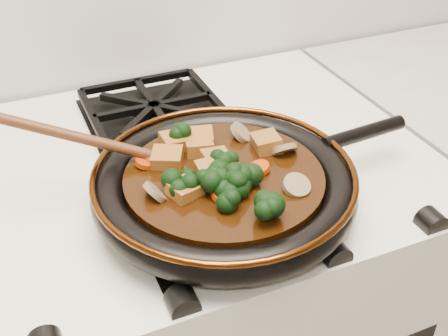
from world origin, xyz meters
name	(u,v)px	position (x,y,z in m)	size (l,w,h in m)	color
burner_grate_front	(216,203)	(0.00, 1.55, 0.91)	(0.23, 0.23, 0.03)	black
burner_grate_back	(154,111)	(0.00, 1.83, 0.91)	(0.23, 0.23, 0.03)	black
skillet	(225,184)	(0.01, 1.55, 0.94)	(0.48, 0.35, 0.05)	black
braising_sauce	(224,181)	(0.01, 1.55, 0.95)	(0.27, 0.27, 0.02)	black
tofu_cube_0	(217,161)	(0.01, 1.57, 0.97)	(0.04, 0.04, 0.02)	brown
tofu_cube_1	(185,190)	(-0.05, 1.53, 0.97)	(0.04, 0.04, 0.02)	brown
tofu_cube_2	(200,139)	(0.01, 1.63, 0.97)	(0.04, 0.04, 0.02)	brown
tofu_cube_3	(167,159)	(-0.05, 1.60, 0.97)	(0.04, 0.04, 0.02)	brown
tofu_cube_4	(266,143)	(0.09, 1.59, 0.97)	(0.04, 0.04, 0.02)	brown
tofu_cube_5	(176,142)	(-0.02, 1.64, 0.97)	(0.04, 0.04, 0.02)	brown
tofu_cube_6	(215,174)	(0.00, 1.55, 0.97)	(0.04, 0.04, 0.02)	brown
tofu_cube_7	(199,146)	(0.00, 1.62, 0.97)	(0.04, 0.04, 0.02)	brown
broccoli_floret_0	(264,209)	(0.02, 1.45, 0.97)	(0.06, 0.06, 0.06)	black
broccoli_floret_1	(225,167)	(0.01, 1.55, 0.97)	(0.05, 0.05, 0.05)	black
broccoli_floret_2	(232,195)	(0.00, 1.49, 0.97)	(0.06, 0.06, 0.05)	black
broccoli_floret_3	(245,178)	(0.03, 1.52, 0.97)	(0.06, 0.06, 0.05)	black
broccoli_floret_4	(229,187)	(0.00, 1.51, 0.97)	(0.06, 0.06, 0.05)	black
broccoli_floret_5	(182,183)	(-0.05, 1.54, 0.97)	(0.06, 0.06, 0.05)	black
broccoli_floret_6	(214,182)	(-0.01, 1.52, 0.97)	(0.06, 0.06, 0.06)	black
broccoli_floret_7	(176,139)	(-0.02, 1.64, 0.97)	(0.05, 0.05, 0.05)	black
carrot_coin_0	(223,195)	(-0.01, 1.50, 0.96)	(0.03, 0.03, 0.01)	#A72D04
carrot_coin_1	(259,168)	(0.06, 1.54, 0.96)	(0.03, 0.03, 0.01)	#A72D04
carrot_coin_2	(146,163)	(-0.08, 1.61, 0.96)	(0.03, 0.03, 0.01)	#A72D04
carrot_coin_3	(239,180)	(0.02, 1.53, 0.96)	(0.03, 0.03, 0.01)	#A72D04
mushroom_slice_0	(284,149)	(0.11, 1.56, 0.97)	(0.04, 0.04, 0.01)	brown
mushroom_slice_1	(155,192)	(-0.09, 1.54, 0.97)	(0.03, 0.03, 0.01)	brown
mushroom_slice_2	(296,186)	(0.08, 1.48, 0.97)	(0.04, 0.04, 0.01)	brown
mushroom_slice_3	(193,136)	(0.00, 1.65, 0.97)	(0.03, 0.03, 0.01)	brown
mushroom_slice_4	(241,133)	(0.07, 1.63, 0.97)	(0.04, 0.04, 0.01)	brown
wooden_spoon	(118,147)	(-0.11, 1.63, 0.98)	(0.14, 0.08, 0.22)	#4A2410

